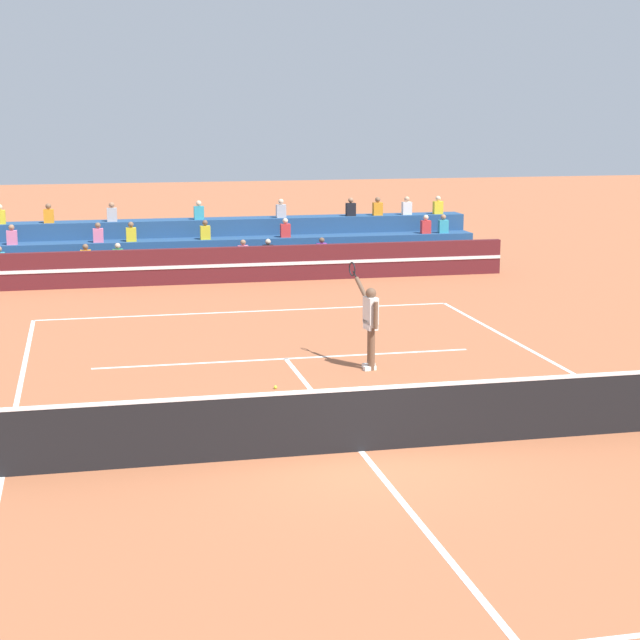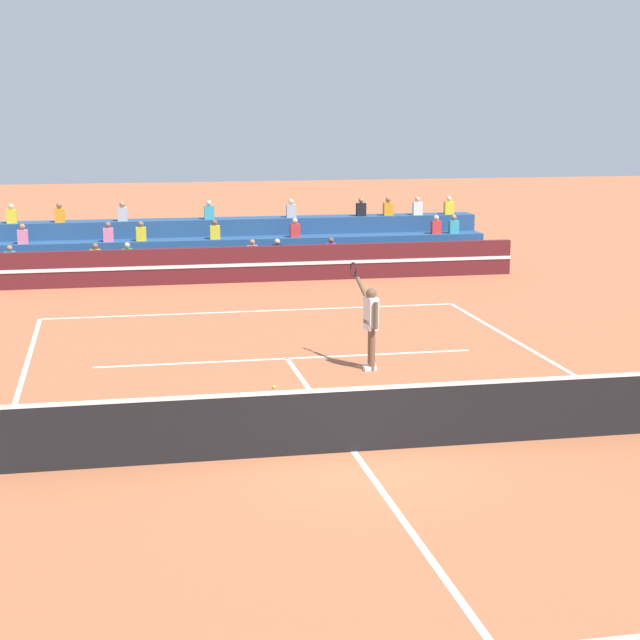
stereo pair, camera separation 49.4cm
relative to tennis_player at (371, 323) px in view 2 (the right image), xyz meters
The scene contains 7 objects.
ground_plane 5.52m from the tennis_player, 106.60° to the right, with size 120.00×120.00×0.00m, color #AD603D.
court_lines 5.52m from the tennis_player, 106.60° to the right, with size 11.10×23.90×0.01m.
tennis_net 5.45m from the tennis_player, 106.60° to the right, with size 12.00×0.10×1.10m.
sponsor_banner_wall 11.58m from the tennis_player, 97.70° to the left, with size 18.00×0.26×1.10m.
bleacher_stand 14.09m from the tennis_player, 96.32° to the left, with size 17.51×2.85×2.28m.
tennis_player is the anchor object (origin of this frame).
tennis_ball 2.68m from the tennis_player, 151.90° to the right, with size 0.07×0.07×0.07m, color #C6DB33.
Camera 2 is at (-3.67, -15.78, 5.42)m, focal length 60.00 mm.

